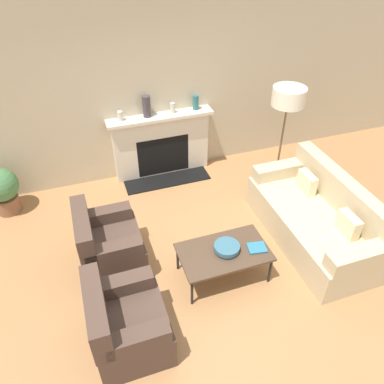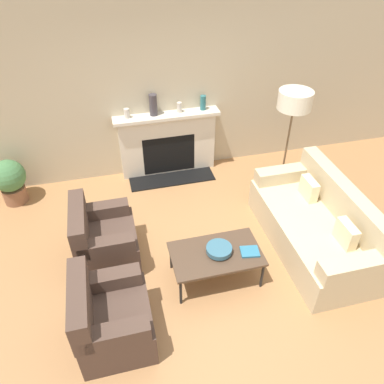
{
  "view_description": "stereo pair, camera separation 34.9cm",
  "coord_description": "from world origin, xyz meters",
  "px_view_note": "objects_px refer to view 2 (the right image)",
  "views": [
    {
      "loc": [
        -1.14,
        -2.87,
        3.67
      ],
      "look_at": [
        0.2,
        1.06,
        0.45
      ],
      "focal_mm": 35.0,
      "sensor_mm": 36.0,
      "label": 1
    },
    {
      "loc": [
        -0.81,
        -2.97,
        3.67
      ],
      "look_at": [
        0.2,
        1.06,
        0.45
      ],
      "focal_mm": 35.0,
      "sensor_mm": 36.0,
      "label": 2
    }
  ],
  "objects_px": {
    "bowl": "(219,249)",
    "floor_lamp": "(294,105)",
    "couch": "(316,226)",
    "armchair_near": "(110,318)",
    "fireplace": "(168,144)",
    "mantel_vase_center_right": "(179,107)",
    "armchair_far": "(103,240)",
    "mantel_vase_right": "(203,103)",
    "potted_plant": "(10,180)",
    "mantel_vase_left": "(127,113)",
    "mantel_vase_center_left": "(153,105)",
    "coffee_table": "(216,255)",
    "book": "(250,252)"
  },
  "relations": [
    {
      "from": "bowl",
      "to": "floor_lamp",
      "type": "height_order",
      "value": "floor_lamp"
    },
    {
      "from": "couch",
      "to": "armchair_near",
      "type": "distance_m",
      "value": 2.81
    },
    {
      "from": "fireplace",
      "to": "mantel_vase_center_right",
      "type": "bearing_deg",
      "value": 4.08
    },
    {
      "from": "fireplace",
      "to": "armchair_near",
      "type": "distance_m",
      "value": 3.16
    },
    {
      "from": "armchair_far",
      "to": "mantel_vase_right",
      "type": "height_order",
      "value": "mantel_vase_right"
    },
    {
      "from": "floor_lamp",
      "to": "mantel_vase_center_right",
      "type": "height_order",
      "value": "floor_lamp"
    },
    {
      "from": "potted_plant",
      "to": "mantel_vase_left",
      "type": "bearing_deg",
      "value": 7.84
    },
    {
      "from": "fireplace",
      "to": "mantel_vase_center_left",
      "type": "distance_m",
      "value": 0.74
    },
    {
      "from": "mantel_vase_left",
      "to": "mantel_vase_center_left",
      "type": "bearing_deg",
      "value": 0.0
    },
    {
      "from": "fireplace",
      "to": "couch",
      "type": "height_order",
      "value": "fireplace"
    },
    {
      "from": "mantel_vase_left",
      "to": "potted_plant",
      "type": "distance_m",
      "value": 2.0
    },
    {
      "from": "couch",
      "to": "armchair_far",
      "type": "height_order",
      "value": "couch"
    },
    {
      "from": "armchair_far",
      "to": "mantel_vase_center_right",
      "type": "distance_m",
      "value": 2.41
    },
    {
      "from": "armchair_near",
      "to": "mantel_vase_left",
      "type": "distance_m",
      "value": 3.11
    },
    {
      "from": "bowl",
      "to": "potted_plant",
      "type": "xyz_separation_m",
      "value": [
        -2.58,
        2.17,
        -0.07
      ]
    },
    {
      "from": "fireplace",
      "to": "couch",
      "type": "bearing_deg",
      "value": -55.08
    },
    {
      "from": "bowl",
      "to": "mantel_vase_center_right",
      "type": "xyz_separation_m",
      "value": [
        0.08,
        2.43,
        0.68
      ]
    },
    {
      "from": "bowl",
      "to": "mantel_vase_center_left",
      "type": "relative_size",
      "value": 0.92
    },
    {
      "from": "bowl",
      "to": "mantel_vase_center_right",
      "type": "height_order",
      "value": "mantel_vase_center_right"
    },
    {
      "from": "bowl",
      "to": "mantel_vase_right",
      "type": "height_order",
      "value": "mantel_vase_right"
    },
    {
      "from": "armchair_near",
      "to": "potted_plant",
      "type": "bearing_deg",
      "value": 25.27
    },
    {
      "from": "armchair_near",
      "to": "armchair_far",
      "type": "xyz_separation_m",
      "value": [
        0.0,
        1.15,
        0.0
      ]
    },
    {
      "from": "coffee_table",
      "to": "couch",
      "type": "bearing_deg",
      "value": 8.61
    },
    {
      "from": "fireplace",
      "to": "book",
      "type": "bearing_deg",
      "value": -79.07
    },
    {
      "from": "mantel_vase_center_right",
      "to": "mantel_vase_center_left",
      "type": "bearing_deg",
      "value": 180.0
    },
    {
      "from": "book",
      "to": "floor_lamp",
      "type": "relative_size",
      "value": 0.14
    },
    {
      "from": "bowl",
      "to": "book",
      "type": "bearing_deg",
      "value": -14.12
    },
    {
      "from": "coffee_table",
      "to": "mantel_vase_center_left",
      "type": "distance_m",
      "value": 2.59
    },
    {
      "from": "coffee_table",
      "to": "mantel_vase_center_right",
      "type": "height_order",
      "value": "mantel_vase_center_right"
    },
    {
      "from": "coffee_table",
      "to": "book",
      "type": "xyz_separation_m",
      "value": [
        0.38,
        -0.09,
        0.04
      ]
    },
    {
      "from": "fireplace",
      "to": "potted_plant",
      "type": "distance_m",
      "value": 2.46
    },
    {
      "from": "mantel_vase_center_right",
      "to": "couch",
      "type": "bearing_deg",
      "value": -59.11
    },
    {
      "from": "floor_lamp",
      "to": "mantel_vase_right",
      "type": "xyz_separation_m",
      "value": [
        -1.04,
        0.96,
        -0.27
      ]
    },
    {
      "from": "fireplace",
      "to": "potted_plant",
      "type": "xyz_separation_m",
      "value": [
        -2.45,
        -0.24,
        -0.12
      ]
    },
    {
      "from": "armchair_far",
      "to": "bowl",
      "type": "bearing_deg",
      "value": -115.81
    },
    {
      "from": "coffee_table",
      "to": "mantel_vase_right",
      "type": "bearing_deg",
      "value": 78.48
    },
    {
      "from": "floor_lamp",
      "to": "mantel_vase_left",
      "type": "xyz_separation_m",
      "value": [
        -2.23,
        0.96,
        -0.31
      ]
    },
    {
      "from": "bowl",
      "to": "mantel_vase_left",
      "type": "relative_size",
      "value": 2.05
    },
    {
      "from": "armchair_far",
      "to": "book",
      "type": "distance_m",
      "value": 1.82
    },
    {
      "from": "fireplace",
      "to": "armchair_near",
      "type": "xyz_separation_m",
      "value": [
        -1.18,
        -2.93,
        -0.19
      ]
    },
    {
      "from": "floor_lamp",
      "to": "mantel_vase_center_right",
      "type": "distance_m",
      "value": 1.74
    },
    {
      "from": "coffee_table",
      "to": "mantel_vase_left",
      "type": "height_order",
      "value": "mantel_vase_left"
    },
    {
      "from": "armchair_far",
      "to": "coffee_table",
      "type": "distance_m",
      "value": 1.43
    },
    {
      "from": "coffee_table",
      "to": "mantel_vase_center_left",
      "type": "xyz_separation_m",
      "value": [
        -0.29,
        2.43,
        0.84
      ]
    },
    {
      "from": "armchair_near",
      "to": "floor_lamp",
      "type": "xyz_separation_m",
      "value": [
        2.81,
        1.98,
        1.13
      ]
    },
    {
      "from": "floor_lamp",
      "to": "couch",
      "type": "bearing_deg",
      "value": -94.34
    },
    {
      "from": "mantel_vase_right",
      "to": "couch",
      "type": "bearing_deg",
      "value": -66.95
    },
    {
      "from": "mantel_vase_center_left",
      "to": "book",
      "type": "bearing_deg",
      "value": -74.93
    },
    {
      "from": "bowl",
      "to": "book",
      "type": "height_order",
      "value": "bowl"
    },
    {
      "from": "mantel_vase_right",
      "to": "potted_plant",
      "type": "relative_size",
      "value": 0.32
    }
  ]
}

